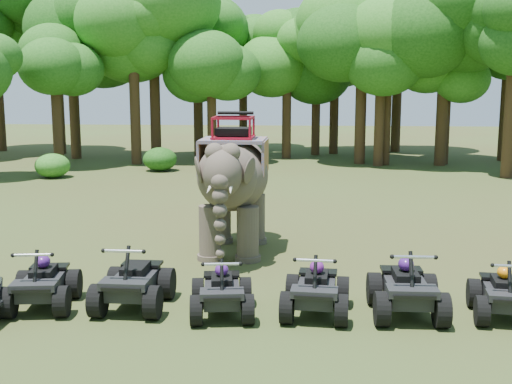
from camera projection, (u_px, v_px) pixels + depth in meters
ground at (252, 285)px, 14.23m from camera, size 110.00×110.00×0.00m
elephant at (233, 183)px, 16.85m from camera, size 2.01×4.41×3.67m
atv_0 at (42, 277)px, 12.73m from camera, size 1.49×1.88×1.27m
atv_1 at (133, 274)px, 12.73m from camera, size 1.36×1.85×1.36m
atv_2 at (222, 285)px, 12.33m from camera, size 1.39×1.77×1.20m
atv_3 at (316, 283)px, 12.35m from camera, size 1.38×1.81×1.27m
atv_4 at (407, 281)px, 12.30m from camera, size 1.37×1.86×1.37m
atv_5 at (505, 287)px, 12.17m from camera, size 1.36×1.75×1.21m
tree_0 at (287, 92)px, 37.74m from camera, size 5.48×5.48×7.82m
tree_1 at (362, 77)px, 35.00m from camera, size 6.72×6.72×9.59m
tree_2 at (446, 100)px, 35.11m from camera, size 4.97×4.97×7.10m
tree_3 at (512, 87)px, 29.75m from camera, size 5.99×5.99×8.55m
tree_28 at (56, 98)px, 33.07m from camera, size 5.12×5.12×7.32m
tree_29 at (134, 84)px, 34.90m from camera, size 6.12×6.12×8.74m
tree_30 at (212, 99)px, 35.31m from camera, size 4.99×4.99×7.13m
tree_31 at (361, 87)px, 35.77m from camera, size 5.88×5.88×8.40m
tree_32 at (198, 81)px, 39.00m from camera, size 6.40×6.40×9.14m
tree_35 at (387, 92)px, 34.66m from camera, size 5.54×5.54×7.91m
tree_36 at (316, 94)px, 39.61m from camera, size 5.30×5.30×7.57m
tree_37 at (380, 93)px, 34.24m from camera, size 5.47×5.47×7.82m
tree_38 at (381, 87)px, 42.04m from camera, size 5.84×5.84×8.35m
tree_39 at (335, 85)px, 40.19m from camera, size 6.09×6.09×8.70m
tree_40 at (57, 66)px, 40.06m from camera, size 7.68×7.68×10.96m
tree_41 at (506, 91)px, 36.55m from camera, size 5.58×5.58×7.97m
tree_42 at (398, 71)px, 41.22m from camera, size 7.26×7.26×10.37m
tree_43 at (444, 69)px, 34.21m from camera, size 7.27×7.27×10.38m
tree_44 at (73, 74)px, 37.43m from camera, size 6.96×6.96×9.95m
tree_45 at (154, 75)px, 36.57m from camera, size 6.82×6.82×9.75m
tree_46 at (243, 89)px, 42.70m from camera, size 5.72×5.72×8.18m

